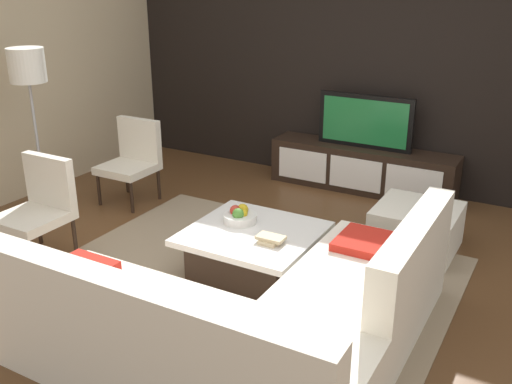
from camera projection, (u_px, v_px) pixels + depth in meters
The scene contains 13 objects.
ground_plane at pixel (258, 281), 4.64m from camera, with size 14.00×14.00×0.00m, color brown.
feature_wall_back at pixel (378, 61), 6.34m from camera, with size 6.40×0.12×2.80m, color black.
area_rug at pixel (247, 277), 4.69m from camera, with size 3.16×2.50×0.01m, color gray.
media_console at pixel (362, 169), 6.51m from camera, with size 2.08×0.44×0.50m.
television at pixel (365, 121), 6.31m from camera, with size 1.06×0.06×0.58m.
sectional_couch at pixel (256, 322), 3.59m from camera, with size 2.26×2.27×0.84m.
coffee_table at pixel (253, 251), 4.70m from camera, with size 1.02×0.98×0.38m.
accent_chair_near at pixel (40, 203), 4.91m from camera, with size 0.52×0.55×0.87m.
floor_lamp at pixel (28, 75), 5.45m from camera, with size 0.34×0.34×1.66m.
ottoman at pixel (416, 228), 5.11m from camera, with size 0.70×0.70×0.40m, color silver.
fruit_bowl at pixel (240, 216), 4.78m from camera, with size 0.28×0.28×0.14m.
accent_chair_far at pixel (133, 156), 6.15m from camera, with size 0.53×0.52×0.87m.
book_stack at pixel (270, 239), 4.42m from camera, with size 0.22×0.15×0.05m.
Camera 1 is at (1.99, -3.56, 2.32)m, focal length 40.65 mm.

